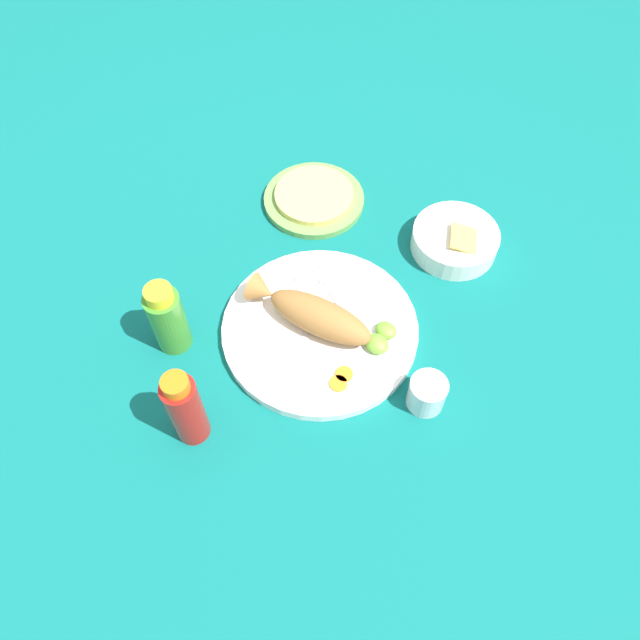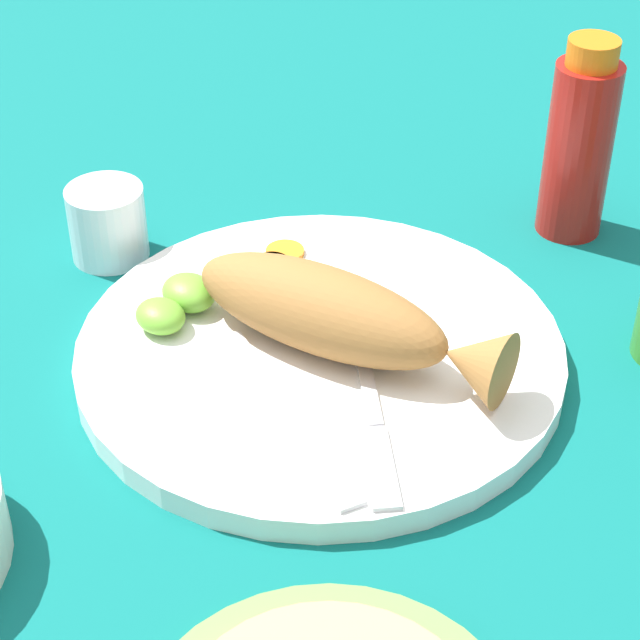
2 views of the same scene
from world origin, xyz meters
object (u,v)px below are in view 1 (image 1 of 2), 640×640
at_px(fork_far, 327,285).
at_px(hot_sauce_bottle_green, 168,318).
at_px(guacamole_bowl, 455,239).
at_px(main_plate, 320,329).
at_px(fried_fish, 312,313).
at_px(hot_sauce_bottle_red, 185,409).
at_px(salt_cup, 427,395).
at_px(tortilla_plate, 314,200).
at_px(fork_near, 301,288).

distance_m(fork_far, hot_sauce_bottle_green, 0.29).
xyz_separation_m(hot_sauce_bottle_green, guacamole_bowl, (0.22, 0.50, -0.04)).
distance_m(main_plate, fried_fish, 0.04).
distance_m(hot_sauce_bottle_red, salt_cup, 0.38).
bearing_deg(salt_cup, fried_fish, -173.60).
height_order(fork_far, guacamole_bowl, guacamole_bowl).
bearing_deg(hot_sauce_bottle_green, fried_fish, 50.15).
relative_size(fork_far, hot_sauce_bottle_red, 1.09).
xyz_separation_m(guacamole_bowl, tortilla_plate, (-0.27, -0.10, -0.02)).
xyz_separation_m(fork_far, guacamole_bowl, (0.10, 0.24, 0.01)).
distance_m(fork_near, hot_sauce_bottle_red, 0.32).
bearing_deg(hot_sauce_bottle_green, fork_far, 65.88).
xyz_separation_m(fried_fish, hot_sauce_bottle_red, (-0.00, -0.27, 0.03)).
relative_size(hot_sauce_bottle_green, guacamole_bowl, 0.91).
bearing_deg(fork_near, fork_far, -87.80).
distance_m(fork_near, fork_far, 0.05).
bearing_deg(tortilla_plate, guacamole_bowl, 19.86).
bearing_deg(tortilla_plate, fork_far, -39.61).
bearing_deg(guacamole_bowl, tortilla_plate, -160.14).
bearing_deg(fork_far, salt_cup, -171.71).
height_order(fork_far, hot_sauce_bottle_red, hot_sauce_bottle_red).
relative_size(fork_far, hot_sauce_bottle_green, 1.22).
bearing_deg(hot_sauce_bottle_red, hot_sauce_bottle_green, 150.97).
bearing_deg(tortilla_plate, fried_fish, -46.23).
relative_size(fork_near, hot_sauce_bottle_red, 0.93).
height_order(fork_near, salt_cup, salt_cup).
height_order(main_plate, salt_cup, salt_cup).
bearing_deg(fried_fish, salt_cup, -9.06).
distance_m(fried_fish, guacamole_bowl, 0.32).
relative_size(fork_near, hot_sauce_bottle_green, 1.03).
distance_m(main_plate, fork_far, 0.09).
height_order(fork_near, guacamole_bowl, guacamole_bowl).
distance_m(fried_fish, hot_sauce_bottle_red, 0.27).
xyz_separation_m(fried_fish, salt_cup, (0.23, 0.03, -0.02)).
height_order(fork_far, tortilla_plate, fork_far).
bearing_deg(main_plate, hot_sauce_bottle_red, -93.32).
bearing_deg(salt_cup, main_plate, -174.25).
xyz_separation_m(fried_fish, fork_far, (-0.04, 0.08, -0.03)).
bearing_deg(fork_far, hot_sauce_bottle_red, 114.87).
xyz_separation_m(hot_sauce_bottle_green, tortilla_plate, (-0.06, 0.40, -0.06)).
relative_size(main_plate, fork_near, 2.23).
height_order(fried_fish, tortilla_plate, fried_fish).
height_order(hot_sauce_bottle_red, hot_sauce_bottle_green, hot_sauce_bottle_red).
relative_size(fried_fish, hot_sauce_bottle_red, 1.44).
bearing_deg(fork_near, salt_cup, -143.06).
bearing_deg(main_plate, fried_fish, -164.54).
xyz_separation_m(main_plate, salt_cup, (0.21, 0.02, 0.02)).
xyz_separation_m(main_plate, fork_far, (-0.05, 0.07, 0.01)).
xyz_separation_m(salt_cup, guacamole_bowl, (-0.16, 0.29, -0.00)).
distance_m(fork_far, guacamole_bowl, 0.26).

